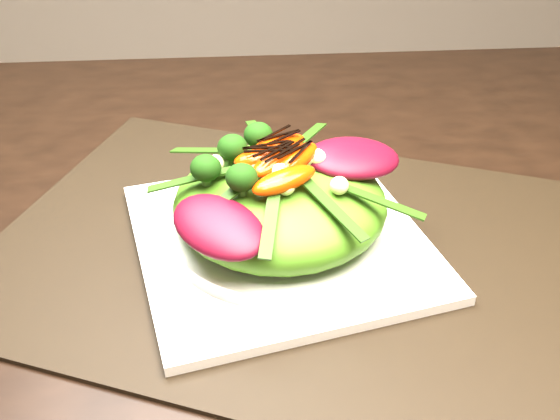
{
  "coord_description": "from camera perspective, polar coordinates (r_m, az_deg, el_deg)",
  "views": [
    {
      "loc": [
        -0.27,
        -0.6,
        1.15
      ],
      "look_at": [
        -0.23,
        -0.08,
        0.8
      ],
      "focal_mm": 42.0,
      "sensor_mm": 36.0,
      "label": 1
    }
  ],
  "objects": [
    {
      "name": "dining_table",
      "position": [
        0.78,
        16.65,
        -0.05
      ],
      "size": [
        1.6,
        0.9,
        0.75
      ],
      "primitive_type": "cube",
      "color": "black",
      "rests_on": "floor"
    },
    {
      "name": "orange_segment",
      "position": [
        0.61,
        -1.53,
        4.64
      ],
      "size": [
        0.06,
        0.03,
        0.02
      ],
      "primitive_type": "ellipsoid",
      "rotation": [
        0.0,
        0.0,
        -0.03
      ],
      "color": "red",
      "rests_on": "lettuce_mound"
    },
    {
      "name": "radicchio_leaf",
      "position": [
        0.63,
        6.4,
        4.52
      ],
      "size": [
        0.1,
        0.08,
        0.02
      ],
      "primitive_type": "ellipsoid",
      "rotation": [
        0.0,
        0.0,
        0.18
      ],
      "color": "#440713",
      "rests_on": "lettuce_mound"
    },
    {
      "name": "broccoli_floret",
      "position": [
        0.64,
        -6.74,
        5.39
      ],
      "size": [
        0.05,
        0.05,
        0.04
      ],
      "primitive_type": "sphere",
      "rotation": [
        0.0,
        0.0,
        -0.43
      ],
      "color": "black",
      "rests_on": "lettuce_mound"
    },
    {
      "name": "balsamic_drizzle",
      "position": [
        0.61,
        -1.54,
        5.36
      ],
      "size": [
        0.04,
        0.0,
        0.0
      ],
      "primitive_type": "cube",
      "rotation": [
        0.0,
        0.0,
        -0.03
      ],
      "color": "black",
      "rests_on": "orange_segment"
    },
    {
      "name": "macadamia_nut",
      "position": [
        0.58,
        1.83,
        2.34
      ],
      "size": [
        0.02,
        0.02,
        0.02
      ],
      "primitive_type": "sphere",
      "rotation": [
        0.0,
        0.0,
        -0.41
      ],
      "color": "beige",
      "rests_on": "lettuce_mound"
    },
    {
      "name": "placemat",
      "position": [
        0.66,
        -0.0,
        -3.16
      ],
      "size": [
        0.68,
        0.6,
        0.0
      ],
      "primitive_type": "cube",
      "rotation": [
        0.0,
        0.0,
        -0.38
      ],
      "color": "black",
      "rests_on": "dining_table"
    },
    {
      "name": "lettuce_mound",
      "position": [
        0.63,
        0.0,
        0.65
      ],
      "size": [
        0.22,
        0.22,
        0.07
      ],
      "primitive_type": "ellipsoid",
      "rotation": [
        0.0,
        0.0,
        -0.05
      ],
      "color": "#487C17",
      "rests_on": "salad_bowl"
    },
    {
      "name": "plate_base",
      "position": [
        0.65,
        0.0,
        -2.63
      ],
      "size": [
        0.33,
        0.33,
        0.01
      ],
      "primitive_type": "cube",
      "rotation": [
        0.0,
        0.0,
        0.23
      ],
      "color": "white",
      "rests_on": "placemat"
    },
    {
      "name": "salad_bowl",
      "position": [
        0.64,
        0.0,
        -1.69
      ],
      "size": [
        0.24,
        0.24,
        0.02
      ],
      "primitive_type": "cylinder",
      "rotation": [
        0.0,
        0.0,
        0.1
      ],
      "color": "silver",
      "rests_on": "plate_base"
    }
  ]
}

